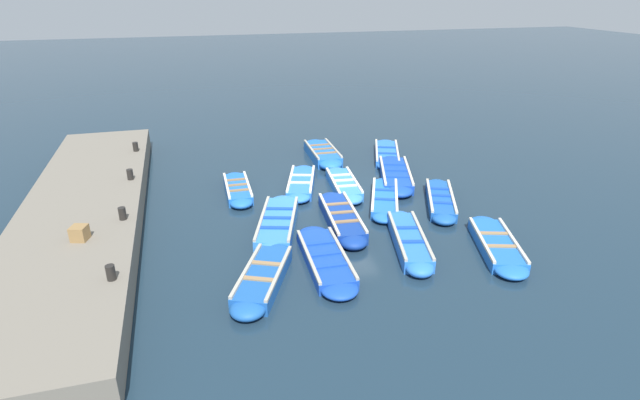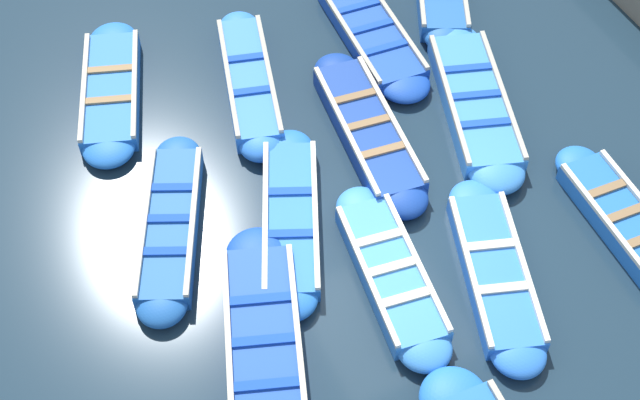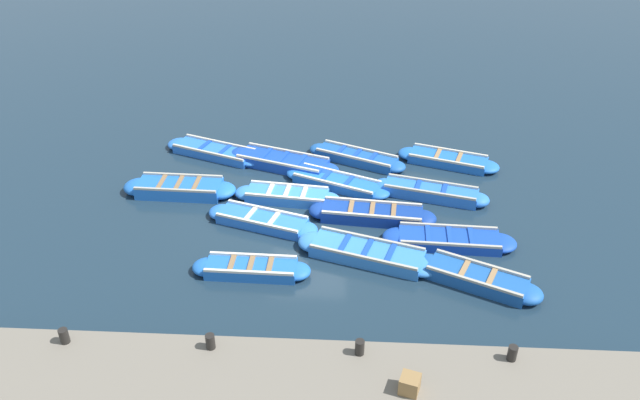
{
  "view_description": "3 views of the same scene",
  "coord_description": "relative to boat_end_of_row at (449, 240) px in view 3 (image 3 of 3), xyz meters",
  "views": [
    {
      "loc": [
        -4.79,
        -14.91,
        6.7
      ],
      "look_at": [
        -0.82,
        -0.77,
        0.31
      ],
      "focal_mm": 28.0,
      "sensor_mm": 36.0,
      "label": 1
    },
    {
      "loc": [
        4.35,
        6.72,
        11.03
      ],
      "look_at": [
        0.91,
        -0.81,
        0.43
      ],
      "focal_mm": 50.0,
      "sensor_mm": 36.0,
      "label": 2
    },
    {
      "loc": [
        -16.03,
        -1.24,
        10.5
      ],
      "look_at": [
        -0.07,
        -0.4,
        0.37
      ],
      "focal_mm": 35.0,
      "sensor_mm": 36.0,
      "label": 3
    }
  ],
  "objects": [
    {
      "name": "boat_centre",
      "position": [
        2.28,
        8.25,
        0.05
      ],
      "size": [
        1.11,
        3.65,
        0.46
      ],
      "color": "blue",
      "rests_on": "ground"
    },
    {
      "name": "bollard_mid_north",
      "position": [
        -5.04,
        2.55,
        0.79
      ],
      "size": [
        0.2,
        0.2,
        0.35
      ],
      "primitive_type": "cylinder",
      "color": "black",
      "rests_on": "quay_wall"
    },
    {
      "name": "bollard_south",
      "position": [
        -5.04,
        8.86,
        0.79
      ],
      "size": [
        0.2,
        0.2,
        0.35
      ],
      "primitive_type": "cylinder",
      "color": "black",
      "rests_on": "quay_wall"
    },
    {
      "name": "boat_near_quay",
      "position": [
        4.21,
        5.15,
        0.03
      ],
      "size": [
        2.19,
        4.15,
        0.42
      ],
      "color": "#1947B7",
      "rests_on": "ground"
    },
    {
      "name": "boat_alongside",
      "position": [
        -0.79,
        2.32,
        0.03
      ],
      "size": [
        2.07,
        4.09,
        0.41
      ],
      "color": "#3884E0",
      "rests_on": "ground"
    },
    {
      "name": "boat_tucked",
      "position": [
        4.71,
        2.63,
        0.01
      ],
      "size": [
        2.11,
        3.58,
        0.38
      ],
      "color": "#1E59AD",
      "rests_on": "ground"
    },
    {
      "name": "wooden_crate",
      "position": [
        -5.98,
        1.58,
        0.8
      ],
      "size": [
        0.47,
        0.47,
        0.38
      ],
      "primitive_type": "cube",
      "rotation": [
        0.0,
        0.0,
        1.27
      ],
      "color": "olive",
      "rests_on": "quay_wall"
    },
    {
      "name": "boat_drifting",
      "position": [
        1.14,
        2.15,
        0.04
      ],
      "size": [
        1.16,
        3.88,
        0.43
      ],
      "color": "navy",
      "rests_on": "ground"
    },
    {
      "name": "bollard_north",
      "position": [
        -5.04,
        -0.6,
        0.79
      ],
      "size": [
        0.2,
        0.2,
        0.35
      ],
      "primitive_type": "cylinder",
      "color": "black",
      "rests_on": "quay_wall"
    },
    {
      "name": "boat_far_corner",
      "position": [
        2.07,
        4.79,
        0.01
      ],
      "size": [
        1.14,
        3.41,
        0.38
      ],
      "color": "#3884E0",
      "rests_on": "ground"
    },
    {
      "name": "boat_inner_gap",
      "position": [
        4.72,
        -0.53,
        0.0
      ],
      "size": [
        1.9,
        3.6,
        0.36
      ],
      "color": "blue",
      "rests_on": "ground"
    },
    {
      "name": "boat_broadside",
      "position": [
        4.92,
        7.65,
        0.0
      ],
      "size": [
        2.16,
        3.86,
        0.35
      ],
      "color": "blue",
      "rests_on": "ground"
    },
    {
      "name": "bollard_mid_south",
      "position": [
        -5.04,
        5.71,
        0.79
      ],
      "size": [
        0.2,
        0.2,
        0.35
      ],
      "primitive_type": "cylinder",
      "color": "black",
      "rests_on": "quay_wall"
    },
    {
      "name": "boat_stern_in",
      "position": [
        0.68,
        5.4,
        0.0
      ],
      "size": [
        1.8,
        3.54,
        0.36
      ],
      "color": "blue",
      "rests_on": "ground"
    },
    {
      "name": "boat_bow_out",
      "position": [
        -1.71,
        -0.5,
        0.03
      ],
      "size": [
        2.15,
        3.39,
        0.42
      ],
      "color": "#1E59AD",
      "rests_on": "ground"
    },
    {
      "name": "boat_mid_row",
      "position": [
        -1.6,
        5.39,
        0.01
      ],
      "size": [
        0.87,
        3.18,
        0.37
      ],
      "color": "blue",
      "rests_on": "ground"
    },
    {
      "name": "boat_outer_left",
      "position": [
        2.49,
        0.28,
        0.03
      ],
      "size": [
        1.6,
        3.72,
        0.42
      ],
      "color": "blue",
      "rests_on": "ground"
    },
    {
      "name": "boat_end_of_row",
      "position": [
        0.0,
        0.0,
        0.0
      ],
      "size": [
        1.11,
        3.79,
        0.35
      ],
      "color": "#1947B7",
      "rests_on": "ground"
    },
    {
      "name": "ground_plane",
      "position": [
        1.62,
        4.13,
        -0.15
      ],
      "size": [
        120.0,
        120.0,
        0.0
      ],
      "primitive_type": "plane",
      "color": "#1C303F"
    },
    {
      "name": "boat_outer_right",
      "position": [
        3.0,
        3.26,
        0.0
      ],
      "size": [
        2.11,
        3.64,
        0.35
      ],
      "color": "blue",
      "rests_on": "ground"
    }
  ]
}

